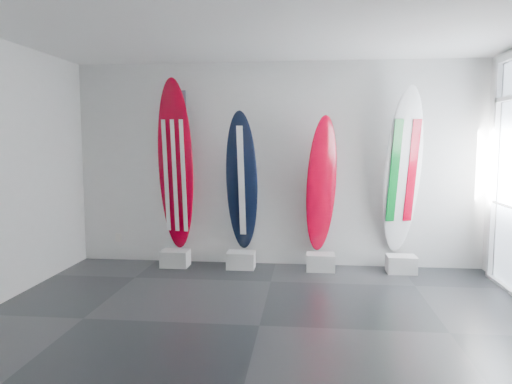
# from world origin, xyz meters

# --- Properties ---
(floor) EXTENTS (6.00, 6.00, 0.00)m
(floor) POSITION_xyz_m (0.00, 0.00, 0.00)
(floor) COLOR black
(floor) RESTS_ON ground
(ceiling) EXTENTS (6.00, 6.00, 0.00)m
(ceiling) POSITION_xyz_m (0.00, 0.00, 3.00)
(ceiling) COLOR white
(ceiling) RESTS_ON wall_back
(wall_back) EXTENTS (6.00, 0.00, 6.00)m
(wall_back) POSITION_xyz_m (0.00, 2.50, 1.50)
(wall_back) COLOR silver
(wall_back) RESTS_ON ground
(wall_front) EXTENTS (6.00, 0.00, 6.00)m
(wall_front) POSITION_xyz_m (0.00, -2.50, 1.50)
(wall_front) COLOR silver
(wall_front) RESTS_ON ground
(display_block_usa) EXTENTS (0.40, 0.30, 0.24)m
(display_block_usa) POSITION_xyz_m (-1.47, 2.18, 0.12)
(display_block_usa) COLOR silver
(display_block_usa) RESTS_ON floor
(surfboard_usa) EXTENTS (0.61, 0.37, 2.52)m
(surfboard_usa) POSITION_xyz_m (-1.47, 2.28, 1.50)
(surfboard_usa) COLOR #9B0015
(surfboard_usa) RESTS_ON display_block_usa
(display_block_navy) EXTENTS (0.40, 0.30, 0.24)m
(display_block_navy) POSITION_xyz_m (-0.48, 2.18, 0.12)
(display_block_navy) COLOR silver
(display_block_navy) RESTS_ON floor
(surfboard_navy) EXTENTS (0.49, 0.42, 2.05)m
(surfboard_navy) POSITION_xyz_m (-0.48, 2.28, 1.26)
(surfboard_navy) COLOR black
(surfboard_navy) RESTS_ON display_block_navy
(display_block_swiss) EXTENTS (0.40, 0.30, 0.24)m
(display_block_swiss) POSITION_xyz_m (0.67, 2.18, 0.12)
(display_block_swiss) COLOR silver
(display_block_swiss) RESTS_ON floor
(surfboard_swiss) EXTENTS (0.54, 0.48, 1.98)m
(surfboard_swiss) POSITION_xyz_m (0.67, 2.28, 1.22)
(surfboard_swiss) COLOR #9B0015
(surfboard_swiss) RESTS_ON display_block_swiss
(display_block_italy) EXTENTS (0.40, 0.30, 0.24)m
(display_block_italy) POSITION_xyz_m (1.80, 2.18, 0.12)
(display_block_italy) COLOR silver
(display_block_italy) RESTS_ON floor
(surfboard_italy) EXTENTS (0.64, 0.59, 2.37)m
(surfboard_italy) POSITION_xyz_m (1.80, 2.28, 1.42)
(surfboard_italy) COLOR white
(surfboard_italy) RESTS_ON display_block_italy
(wall_outlet) EXTENTS (0.09, 0.02, 0.13)m
(wall_outlet) POSITION_xyz_m (-2.45, 2.48, 0.35)
(wall_outlet) COLOR silver
(wall_outlet) RESTS_ON wall_back
(glass_door) EXTENTS (0.12, 1.16, 2.85)m
(glass_door) POSITION_xyz_m (2.97, 1.55, 1.43)
(glass_door) COLOR white
(glass_door) RESTS_ON floor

